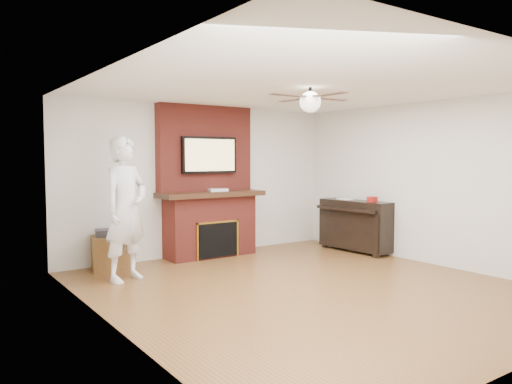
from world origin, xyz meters
TOP-DOWN VIEW (x-y plane):
  - room_shell at (0.00, 0.00)m, footprint 5.36×5.86m
  - fireplace at (0.00, 2.55)m, footprint 1.78×0.64m
  - tv at (0.00, 2.50)m, footprint 1.00×0.08m
  - ceiling_fan at (-0.00, 0.00)m, footprint 1.21×1.21m
  - person at (-1.73, 1.71)m, footprint 0.84×0.72m
  - side_table at (-1.69, 2.48)m, footprint 0.61×0.61m
  - piano at (2.28, 1.40)m, footprint 0.59×1.39m
  - cable_box at (0.13, 2.45)m, footprint 0.34×0.22m
  - candle_orange at (-0.21, 2.31)m, footprint 0.07×0.07m
  - candle_green at (-0.00, 2.30)m, footprint 0.07×0.07m
  - candle_cream at (0.14, 2.34)m, footprint 0.08×0.08m
  - candle_blue at (0.26, 2.33)m, footprint 0.06×0.06m
  - candle_green_extra at (-0.07, 2.30)m, footprint 0.07×0.07m

SIDE VIEW (x-z plane):
  - candle_blue at x=0.26m, z-range 0.00..0.07m
  - candle_green at x=0.00m, z-range 0.00..0.08m
  - candle_green_extra at x=-0.07m, z-range 0.00..0.08m
  - candle_orange at x=-0.21m, z-range 0.00..0.12m
  - candle_cream at x=0.14m, z-range 0.00..0.12m
  - side_table at x=-1.69m, z-range -0.02..0.57m
  - piano at x=2.28m, z-range -0.01..0.97m
  - person at x=-1.73m, z-range 0.00..1.92m
  - fireplace at x=0.00m, z-range -0.25..2.25m
  - cable_box at x=0.13m, z-range 1.08..1.12m
  - room_shell at x=0.00m, z-range -0.18..2.68m
  - tv at x=0.00m, z-range 1.38..1.98m
  - ceiling_fan at x=0.00m, z-range 2.18..2.49m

